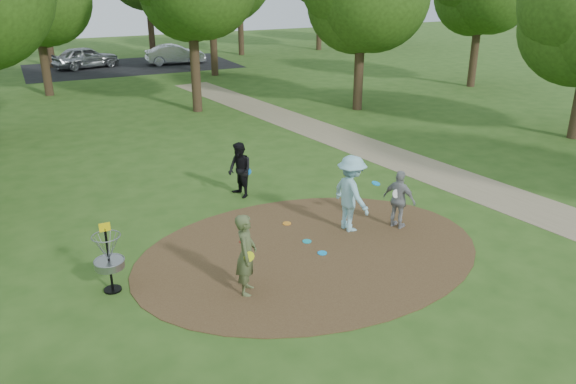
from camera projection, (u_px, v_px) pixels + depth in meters
name	position (u px, v px, depth m)	size (l,w,h in m)	color
ground	(310.00, 252.00, 13.25)	(100.00, 100.00, 0.00)	#2D5119
dirt_clearing	(310.00, 252.00, 13.25)	(8.40, 8.40, 0.02)	#47301C
footpath	(463.00, 183.00, 17.58)	(2.00, 40.00, 0.01)	#8C7A5B
parking_lot	(132.00, 66.00, 39.13)	(14.00, 8.00, 0.01)	black
player_observer_with_disc	(246.00, 254.00, 11.28)	(0.67, 0.76, 1.75)	#4F5B34
player_throwing_with_disc	(351.00, 194.00, 14.04)	(1.28, 1.33, 1.98)	#94CFDD
player_walking_with_disc	(240.00, 170.00, 16.24)	(0.75, 0.89, 1.63)	black
player_waiting_with_disc	(399.00, 200.00, 14.24)	(0.71, 0.98, 1.54)	#969698
disc_ground_cyan	(307.00, 241.00, 13.71)	(0.22, 0.22, 0.02)	#16A4B4
disc_ground_blue	(322.00, 253.00, 13.14)	(0.22, 0.22, 0.02)	#0E9FF1
disc_ground_red	(244.00, 242.00, 13.69)	(0.22, 0.22, 0.02)	red
car_left	(86.00, 57.00, 38.06)	(1.74, 4.32, 1.47)	#939599
car_right	(175.00, 54.00, 39.76)	(1.44, 4.14, 1.36)	#B2B3BB
disc_ground_orange	(287.00, 223.00, 14.68)	(0.22, 0.22, 0.02)	orange
disc_golf_basket	(108.00, 253.00, 11.34)	(0.63, 0.63, 1.54)	black
tree_ring	(223.00, 0.00, 20.46)	(36.96, 46.02, 9.66)	#332316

